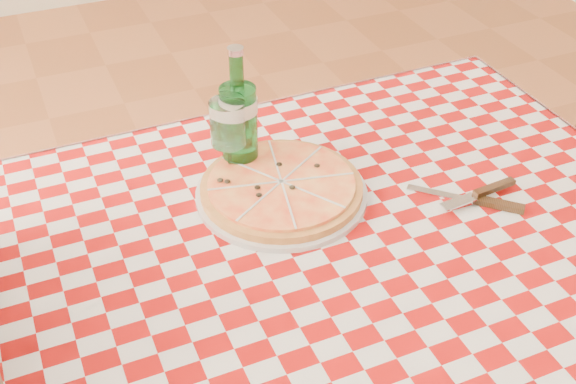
% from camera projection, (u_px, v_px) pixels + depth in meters
% --- Properties ---
extents(dining_table, '(1.20, 0.80, 0.75)m').
position_uv_depth(dining_table, '(311.00, 277.00, 1.30)').
color(dining_table, brown).
rests_on(dining_table, ground).
extents(tablecloth, '(1.30, 0.90, 0.01)m').
position_uv_depth(tablecloth, '(312.00, 238.00, 1.24)').
color(tablecloth, '#970A09').
rests_on(tablecloth, dining_table).
extents(pizza_plate, '(0.38, 0.38, 0.04)m').
position_uv_depth(pizza_plate, '(281.00, 187.00, 1.32)').
color(pizza_plate, '#C78E42').
rests_on(pizza_plate, tablecloth).
extents(water_bottle, '(0.10, 0.10, 0.26)m').
position_uv_depth(water_bottle, '(238.00, 111.00, 1.32)').
color(water_bottle, '#186122').
rests_on(water_bottle, tablecloth).
extents(wine_glass, '(0.08, 0.08, 0.17)m').
position_uv_depth(wine_glass, '(229.00, 141.00, 1.32)').
color(wine_glass, white).
rests_on(wine_glass, tablecloth).
extents(cutlery, '(0.27, 0.24, 0.02)m').
position_uv_depth(cutlery, '(474.00, 197.00, 1.31)').
color(cutlery, silver).
rests_on(cutlery, tablecloth).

